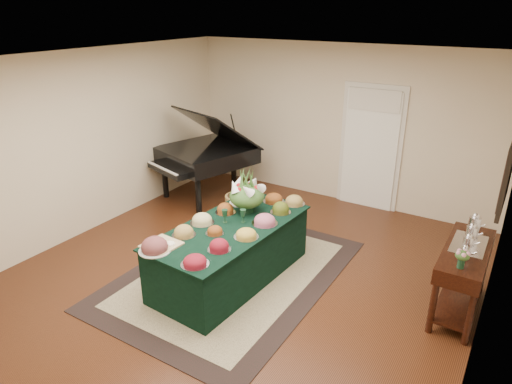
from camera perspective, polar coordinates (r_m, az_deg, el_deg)
The scene contains 14 objects.
ground at distance 6.06m, azimuth -1.51°, elevation -10.14°, with size 6.00×6.00×0.00m, color black.
area_rug at distance 6.06m, azimuth -2.96°, elevation -10.12°, with size 2.39×3.35×0.01m.
kitchen_doorway at distance 7.89m, azimuth 14.09°, elevation 5.23°, with size 1.05×0.07×2.10m.
buffet_table at distance 5.79m, azimuth -3.15°, elevation -7.53°, with size 1.17×2.24×0.75m.
food_platters at distance 5.66m, azimuth -3.09°, elevation -3.47°, with size 1.05×2.27×0.15m.
cutting_board at distance 5.27m, azimuth -11.63°, elevation -6.22°, with size 0.39×0.39×0.10m.
green_goblets at distance 5.66m, azimuth -2.77°, elevation -3.01°, with size 0.27×0.20×0.18m.
floral_centerpiece at distance 5.87m, azimuth -1.15°, elevation -0.01°, with size 0.47×0.47×0.47m.
grand_piano at distance 8.09m, azimuth -6.29°, elevation 4.71°, with size 1.77×1.87×1.66m.
wicker_basket at distance 7.73m, azimuth -2.21°, elevation -1.42°, with size 0.45×0.45×0.28m, color #A68243.
mahogany_sideboard at distance 5.56m, azimuth 24.61°, elevation -8.08°, with size 0.45×1.27×0.82m.
tea_service at distance 5.47m, azimuth 25.20°, elevation -5.10°, with size 0.34×0.74×0.30m.
pink_bouquet at distance 5.00m, azimuth 24.39°, elevation -7.31°, with size 0.16×0.16×0.20m.
wall_painting at distance 5.12m, azimuth 29.03°, elevation 2.33°, with size 0.05×0.95×0.75m.
Camera 1 is at (2.82, -4.26, 3.26)m, focal length 32.00 mm.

